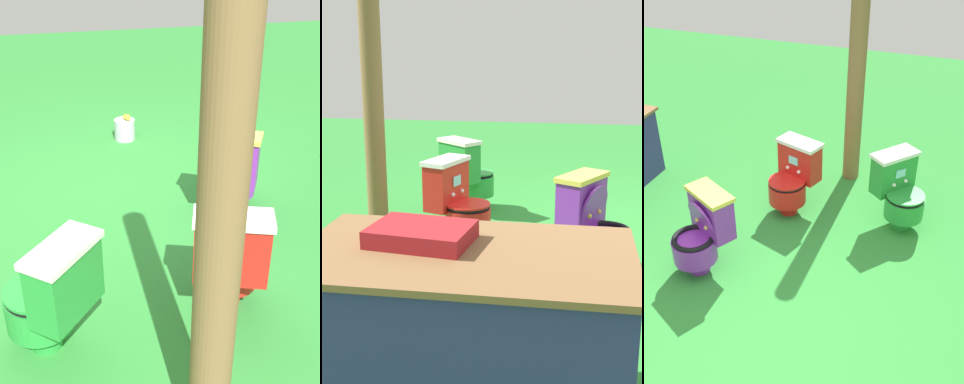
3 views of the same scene
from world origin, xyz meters
The scene contains 6 objects.
ground centered at (0.00, 0.00, 0.00)m, with size 14.00×14.00×0.00m, color #2D8433.
toilet_purple centered at (0.42, 0.74, 0.37)m, with size 0.63×0.59×0.73m.
toilet_green centered at (1.60, -0.69, 0.37)m, with size 0.62×0.64×0.73m.
toilet_red centered at (1.49, 0.34, 0.37)m, with size 0.60×0.54×0.73m.
vendor_table centered at (1.03, 2.42, 0.39)m, with size 1.46×0.86×0.85m.
wooden_post centered at (2.31, -0.04, 1.07)m, with size 0.18×0.18×2.15m, color brown.
Camera 2 is at (0.58, 4.69, 1.65)m, focal length 53.51 mm.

